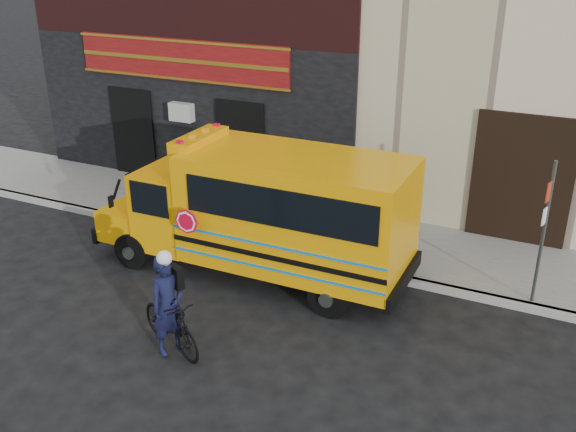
# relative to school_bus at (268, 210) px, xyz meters

# --- Properties ---
(ground) EXTENTS (120.00, 120.00, 0.00)m
(ground) POSITION_rel_school_bus_xyz_m (0.52, -1.73, -1.51)
(ground) COLOR black
(ground) RESTS_ON ground
(curb) EXTENTS (40.00, 0.20, 0.15)m
(curb) POSITION_rel_school_bus_xyz_m (0.52, 0.87, -1.43)
(curb) COLOR #969691
(curb) RESTS_ON ground
(sidewalk) EXTENTS (40.00, 3.00, 0.15)m
(sidewalk) POSITION_rel_school_bus_xyz_m (0.52, 2.37, -1.43)
(sidewalk) COLOR #64625E
(sidewalk) RESTS_ON ground
(school_bus) EXTENTS (6.91, 2.44, 2.92)m
(school_bus) POSITION_rel_school_bus_xyz_m (0.00, 0.00, 0.00)
(school_bus) COLOR black
(school_bus) RESTS_ON ground
(sign_pole) EXTENTS (0.09, 0.26, 3.03)m
(sign_pole) POSITION_rel_school_bus_xyz_m (5.25, 1.00, 0.16)
(sign_pole) COLOR #424A45
(sign_pole) RESTS_ON ground
(bicycle) EXTENTS (1.78, 1.14, 1.04)m
(bicycle) POSITION_rel_school_bus_xyz_m (-0.29, -3.15, -0.99)
(bicycle) COLOR black
(bicycle) RESTS_ON ground
(cyclist) EXTENTS (0.64, 0.77, 1.81)m
(cyclist) POSITION_rel_school_bus_xyz_m (-0.23, -3.24, -0.60)
(cyclist) COLOR black
(cyclist) RESTS_ON ground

